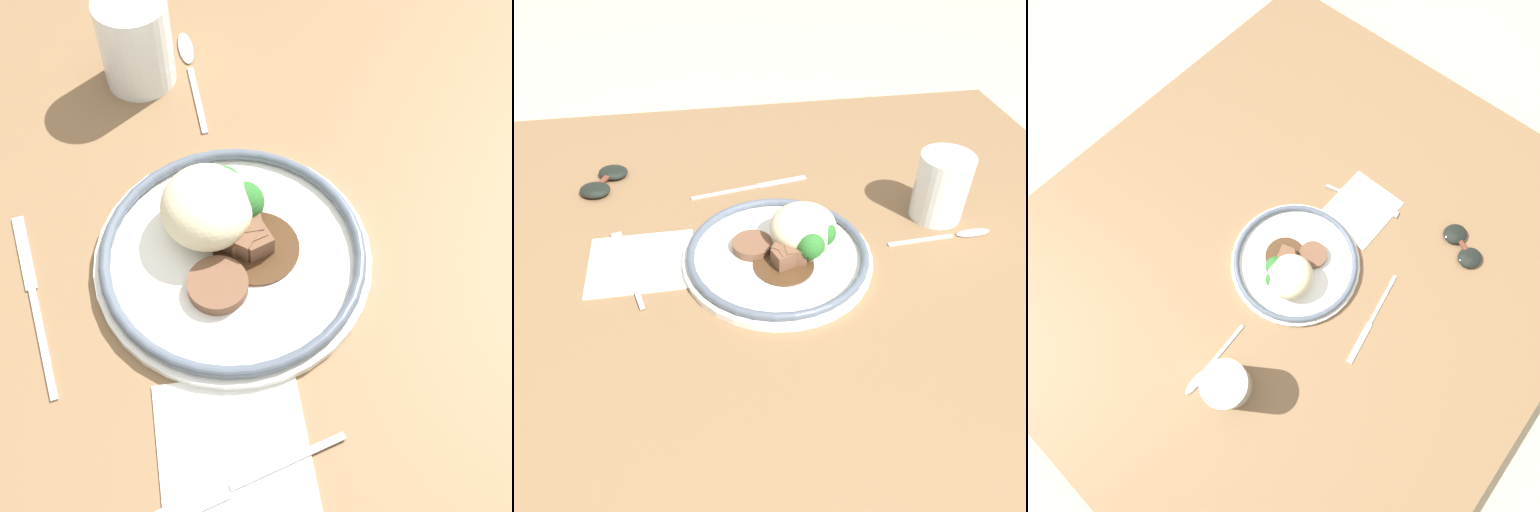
# 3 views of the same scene
# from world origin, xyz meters

# --- Properties ---
(ground_plane) EXTENTS (8.00, 8.00, 0.00)m
(ground_plane) POSITION_xyz_m (0.00, 0.00, 0.00)
(ground_plane) COLOR tan
(dining_table) EXTENTS (1.25, 1.12, 0.05)m
(dining_table) POSITION_xyz_m (0.00, 0.00, 0.02)
(dining_table) COLOR brown
(dining_table) RESTS_ON ground
(napkin) EXTENTS (0.16, 0.13, 0.00)m
(napkin) POSITION_xyz_m (-0.16, 0.05, 0.05)
(napkin) COLOR white
(napkin) RESTS_ON dining_table
(plate) EXTENTS (0.28, 0.28, 0.08)m
(plate) POSITION_xyz_m (0.05, 0.02, 0.07)
(plate) COLOR white
(plate) RESTS_ON dining_table
(juice_glass) EXTENTS (0.08, 0.08, 0.11)m
(juice_glass) POSITION_xyz_m (0.31, 0.09, 0.10)
(juice_glass) COLOR yellow
(juice_glass) RESTS_ON dining_table
(fork) EXTENTS (0.06, 0.18, 0.00)m
(fork) POSITION_xyz_m (-0.19, 0.05, 0.05)
(fork) COLOR #ADADB2
(fork) RESTS_ON napkin
(knife) EXTENTS (0.21, 0.05, 0.00)m
(knife) POSITION_xyz_m (0.03, 0.22, 0.05)
(knife) COLOR #ADADB2
(knife) RESTS_ON dining_table
(spoon) EXTENTS (0.17, 0.02, 0.01)m
(spoon) POSITION_xyz_m (0.33, 0.03, 0.05)
(spoon) COLOR #ADADB2
(spoon) RESTS_ON dining_table
(sunglasses) EXTENTS (0.10, 0.12, 0.02)m
(sunglasses) POSITION_xyz_m (-0.24, 0.27, 0.06)
(sunglasses) COLOR black
(sunglasses) RESTS_ON dining_table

